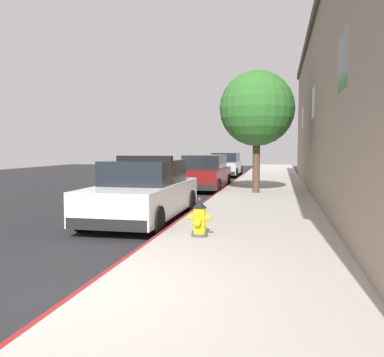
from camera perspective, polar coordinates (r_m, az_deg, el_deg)
ground_plane at (r=16.11m, az=-12.24°, el=-2.94°), size 34.56×60.00×0.20m
sidewalk_pavement at (r=14.69m, az=9.64°, el=-2.88°), size 3.46×60.00×0.16m
curb_painted_edge at (r=14.87m, az=2.80°, el=-2.74°), size 0.08×60.00×0.16m
police_cruiser at (r=10.83m, az=-6.61°, el=-1.83°), size 1.94×4.84×1.68m
parked_car_silver_ahead at (r=18.80m, az=1.75°, el=0.73°), size 1.94×4.84×1.56m
parked_car_dark_far at (r=27.96m, az=4.66°, el=1.85°), size 1.94×4.84×1.56m
fire_hydrant at (r=8.09m, az=1.03°, el=-5.52°), size 0.44×0.40×0.76m
street_tree at (r=16.25m, az=8.90°, el=9.44°), size 2.87×2.87×4.67m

